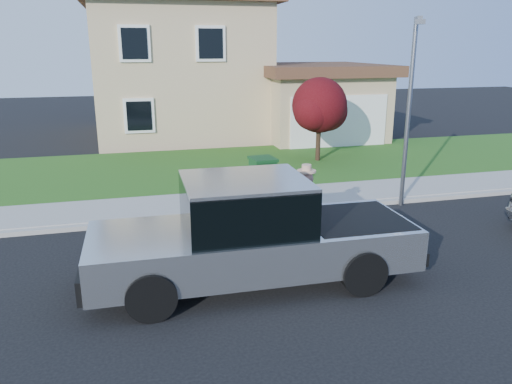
{
  "coord_description": "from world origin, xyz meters",
  "views": [
    {
      "loc": [
        -2.73,
        -9.76,
        4.5
      ],
      "look_at": [
        0.1,
        1.13,
        1.2
      ],
      "focal_mm": 35.0,
      "sensor_mm": 36.0,
      "label": 1
    }
  ],
  "objects_px": {
    "pickup_truck": "(252,235)",
    "woman": "(305,205)",
    "ornamental_tree": "(320,108)",
    "trash_bin": "(263,176)",
    "street_lamp": "(410,103)"
  },
  "relations": [
    {
      "from": "trash_bin",
      "to": "woman",
      "type": "bearing_deg",
      "value": -93.71
    },
    {
      "from": "pickup_truck",
      "to": "ornamental_tree",
      "type": "height_order",
      "value": "ornamental_tree"
    },
    {
      "from": "pickup_truck",
      "to": "woman",
      "type": "bearing_deg",
      "value": 47.14
    },
    {
      "from": "ornamental_tree",
      "to": "street_lamp",
      "type": "height_order",
      "value": "street_lamp"
    },
    {
      "from": "street_lamp",
      "to": "woman",
      "type": "bearing_deg",
      "value": -131.79
    },
    {
      "from": "street_lamp",
      "to": "trash_bin",
      "type": "bearing_deg",
      "value": 178.91
    },
    {
      "from": "woman",
      "to": "street_lamp",
      "type": "height_order",
      "value": "street_lamp"
    },
    {
      "from": "trash_bin",
      "to": "pickup_truck",
      "type": "bearing_deg",
      "value": -113.24
    },
    {
      "from": "woman",
      "to": "trash_bin",
      "type": "bearing_deg",
      "value": -76.55
    },
    {
      "from": "pickup_truck",
      "to": "trash_bin",
      "type": "distance_m",
      "value": 5.52
    },
    {
      "from": "pickup_truck",
      "to": "woman",
      "type": "distance_m",
      "value": 2.58
    },
    {
      "from": "ornamental_tree",
      "to": "woman",
      "type": "bearing_deg",
      "value": -113.62
    },
    {
      "from": "ornamental_tree",
      "to": "trash_bin",
      "type": "distance_m",
      "value": 5.71
    },
    {
      "from": "woman",
      "to": "street_lamp",
      "type": "xyz_separation_m",
      "value": [
        3.65,
        1.78,
        2.11
      ]
    },
    {
      "from": "woman",
      "to": "ornamental_tree",
      "type": "height_order",
      "value": "ornamental_tree"
    }
  ]
}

